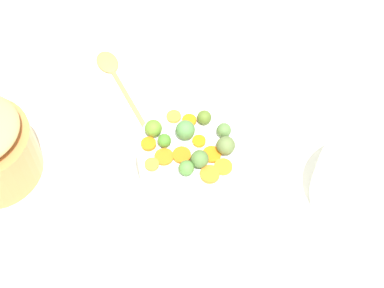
% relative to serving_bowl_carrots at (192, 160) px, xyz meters
% --- Properties ---
extents(tabletop, '(2.40, 2.40, 0.02)m').
position_rel_serving_bowl_carrots_xyz_m(tabletop, '(-0.01, 0.03, -0.06)').
color(tabletop, white).
rests_on(tabletop, ground).
extents(serving_bowl_carrots, '(0.23, 0.23, 0.11)m').
position_rel_serving_bowl_carrots_xyz_m(serving_bowl_carrots, '(0.00, 0.00, 0.00)').
color(serving_bowl_carrots, white).
rests_on(serving_bowl_carrots, tabletop).
extents(carrot_slice_0, '(0.05, 0.05, 0.01)m').
position_rel_serving_bowl_carrots_xyz_m(carrot_slice_0, '(0.03, 0.02, 0.06)').
color(carrot_slice_0, orange).
rests_on(carrot_slice_0, serving_bowl_carrots).
extents(carrot_slice_1, '(0.05, 0.05, 0.01)m').
position_rel_serving_bowl_carrots_xyz_m(carrot_slice_1, '(0.06, 0.01, 0.06)').
color(carrot_slice_1, orange).
rests_on(carrot_slice_1, serving_bowl_carrots).
extents(carrot_slice_2, '(0.04, 0.04, 0.01)m').
position_rel_serving_bowl_carrots_xyz_m(carrot_slice_2, '(-0.01, -0.06, 0.06)').
color(carrot_slice_2, orange).
rests_on(carrot_slice_2, serving_bowl_carrots).
extents(carrot_slice_3, '(0.06, 0.06, 0.01)m').
position_rel_serving_bowl_carrots_xyz_m(carrot_slice_3, '(-0.02, 0.07, 0.06)').
color(carrot_slice_3, orange).
rests_on(carrot_slice_3, serving_bowl_carrots).
extents(carrot_slice_4, '(0.03, 0.03, 0.01)m').
position_rel_serving_bowl_carrots_xyz_m(carrot_slice_4, '(0.02, -0.08, 0.06)').
color(carrot_slice_4, orange).
rests_on(carrot_slice_4, serving_bowl_carrots).
extents(carrot_slice_5, '(0.04, 0.04, 0.01)m').
position_rel_serving_bowl_carrots_xyz_m(carrot_slice_5, '(0.09, -0.02, 0.06)').
color(carrot_slice_5, orange).
rests_on(carrot_slice_5, serving_bowl_carrots).
extents(carrot_slice_6, '(0.04, 0.04, 0.01)m').
position_rel_serving_bowl_carrots_xyz_m(carrot_slice_6, '(-0.02, -0.01, 0.06)').
color(carrot_slice_6, orange).
rests_on(carrot_slice_6, serving_bowl_carrots).
extents(carrot_slice_7, '(0.04, 0.04, 0.01)m').
position_rel_serving_bowl_carrots_xyz_m(carrot_slice_7, '(0.09, 0.03, 0.06)').
color(carrot_slice_7, orange).
rests_on(carrot_slice_7, serving_bowl_carrots).
extents(carrot_slice_8, '(0.05, 0.05, 0.01)m').
position_rel_serving_bowl_carrots_xyz_m(carrot_slice_8, '(-0.05, 0.06, 0.06)').
color(carrot_slice_8, orange).
rests_on(carrot_slice_8, serving_bowl_carrots).
extents(carrot_slice_9, '(0.05, 0.05, 0.01)m').
position_rel_serving_bowl_carrots_xyz_m(carrot_slice_9, '(-0.04, 0.03, 0.06)').
color(carrot_slice_9, orange).
rests_on(carrot_slice_9, serving_bowl_carrots).
extents(brussels_sprout_0, '(0.03, 0.03, 0.03)m').
position_rel_serving_bowl_carrots_xyz_m(brussels_sprout_0, '(0.05, -0.02, 0.07)').
color(brussels_sprout_0, '#457E26').
rests_on(brussels_sprout_0, serving_bowl_carrots).
extents(brussels_sprout_1, '(0.04, 0.04, 0.04)m').
position_rel_serving_bowl_carrots_xyz_m(brussels_sprout_1, '(0.01, -0.03, 0.08)').
color(brussels_sprout_1, '#4E8141').
rests_on(brussels_sprout_1, serving_bowl_carrots).
extents(brussels_sprout_2, '(0.03, 0.03, 0.03)m').
position_rel_serving_bowl_carrots_xyz_m(brussels_sprout_2, '(0.02, 0.06, 0.07)').
color(brussels_sprout_2, '#508539').
rests_on(brussels_sprout_2, serving_bowl_carrots).
extents(brussels_sprout_3, '(0.04, 0.04, 0.04)m').
position_rel_serving_bowl_carrots_xyz_m(brussels_sprout_3, '(-0.07, 0.02, 0.07)').
color(brussels_sprout_3, '#5D703B').
rests_on(brussels_sprout_3, serving_bowl_carrots).
extents(brussels_sprout_4, '(0.03, 0.03, 0.03)m').
position_rel_serving_bowl_carrots_xyz_m(brussels_sprout_4, '(-0.04, -0.06, 0.07)').
color(brussels_sprout_4, '#556D25').
rests_on(brussels_sprout_4, serving_bowl_carrots).
extents(brussels_sprout_5, '(0.04, 0.04, 0.04)m').
position_rel_serving_bowl_carrots_xyz_m(brussels_sprout_5, '(0.07, -0.05, 0.07)').
color(brussels_sprout_5, olive).
rests_on(brussels_sprout_5, serving_bowl_carrots).
extents(brussels_sprout_6, '(0.03, 0.03, 0.03)m').
position_rel_serving_bowl_carrots_xyz_m(brussels_sprout_6, '(-0.07, -0.02, 0.07)').
color(brussels_sprout_6, '#54773C').
rests_on(brussels_sprout_6, serving_bowl_carrots).
extents(brussels_sprout_7, '(0.04, 0.04, 0.04)m').
position_rel_serving_bowl_carrots_xyz_m(brussels_sprout_7, '(-0.01, 0.04, 0.07)').
color(brussels_sprout_7, '#4E7035').
rests_on(brussels_sprout_7, serving_bowl_carrots).
extents(wooden_spoon, '(0.11, 0.28, 0.01)m').
position_rel_serving_bowl_carrots_xyz_m(wooden_spoon, '(0.14, -0.32, -0.05)').
color(wooden_spoon, '#A98549').
rests_on(wooden_spoon, tabletop).
extents(casserole_dish, '(0.24, 0.24, 0.10)m').
position_rel_serving_bowl_carrots_xyz_m(casserole_dish, '(-0.35, 0.14, -0.01)').
color(casserole_dish, white).
rests_on(casserole_dish, tabletop).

